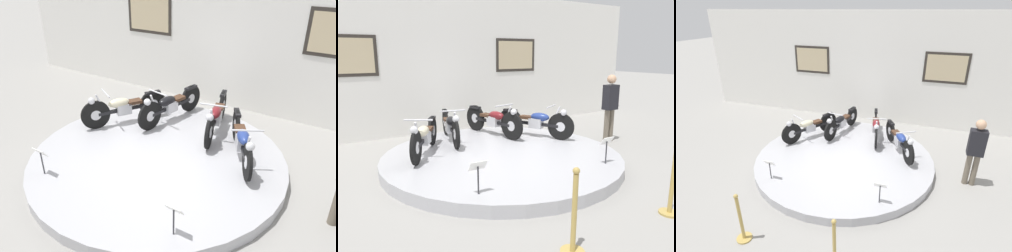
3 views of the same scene
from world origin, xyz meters
The scene contains 12 objects.
ground_plane centered at (0.00, 0.00, 0.00)m, with size 60.00×60.00×0.00m, color gray.
display_platform centered at (0.00, 0.00, 0.11)m, with size 4.79×4.79×0.21m, color #ADADB2.
back_wall centered at (0.00, 3.35, 1.95)m, with size 14.00×0.22×3.90m.
motorcycle_cream centered at (-1.38, 0.71, 0.60)m, with size 1.07×1.73×0.80m.
motorcycle_black centered at (-0.57, 1.37, 0.60)m, with size 0.58×1.96×0.80m.
motorcycle_maroon centered at (0.57, 1.37, 0.61)m, with size 0.62×1.98×0.81m.
motorcycle_blue centered at (1.38, 0.71, 0.60)m, with size 1.02×1.76×0.80m.
info_placard_front_left centered at (-1.31, -1.57, 0.58)m, with size 0.26×0.11×0.51m.
info_placard_front_centre centered at (1.31, -1.57, 0.58)m, with size 0.26×0.11×0.51m.
visitor_standing centered at (3.18, 0.06, 0.96)m, with size 0.36×0.22×1.69m.
stanchion_post_left_of_entry centered at (-0.90, -3.12, 0.34)m, with size 0.28×0.28×1.02m.
stanchion_post_right_of_entry centered at (0.90, -3.12, 0.34)m, with size 0.28×0.28×1.02m.
Camera 3 is at (2.02, -5.92, 3.92)m, focal length 28.00 mm.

